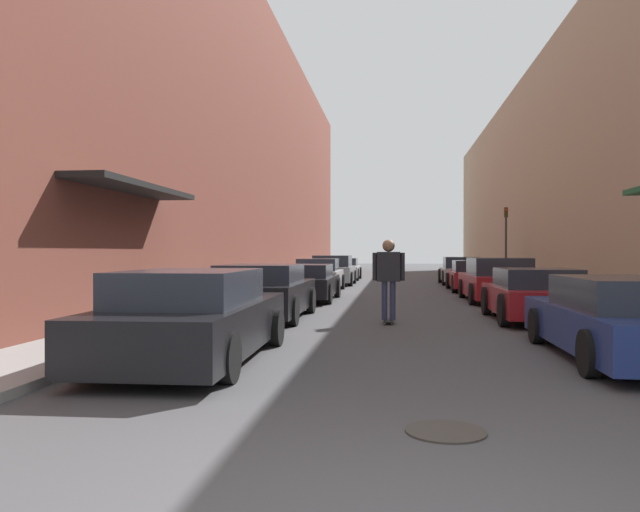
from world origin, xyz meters
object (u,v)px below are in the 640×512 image
at_px(parked_car_right_4, 460,271).
at_px(traffic_light, 506,236).
at_px(parked_car_left_4, 333,271).
at_px(parked_car_left_3, 319,275).
at_px(parked_car_left_1, 262,292).
at_px(parked_car_right_0, 621,320).
at_px(parked_car_right_3, 474,276).
at_px(skateboarder, 389,272).
at_px(parked_car_left_2, 304,282).
at_px(parked_car_left_0, 194,317).
at_px(parked_car_right_1, 535,295).
at_px(parked_car_left_5, 343,269).
at_px(manhole_cover, 446,431).
at_px(parked_car_right_2, 498,281).

xyz_separation_m(parked_car_right_4, traffic_light, (1.93, -1.13, 1.63)).
bearing_deg(parked_car_left_4, parked_car_left_3, -91.18).
relative_size(parked_car_left_1, parked_car_right_0, 0.96).
height_order(parked_car_left_1, parked_car_right_3, parked_car_left_1).
xyz_separation_m(parked_car_right_0, skateboarder, (-3.39, 4.21, 0.55)).
xyz_separation_m(parked_car_left_2, skateboarder, (2.76, -6.11, 0.55)).
relative_size(parked_car_right_0, parked_car_right_3, 1.08).
xyz_separation_m(parked_car_left_0, parked_car_right_1, (5.99, 5.90, -0.04)).
height_order(parked_car_left_4, parked_car_left_5, parked_car_left_4).
bearing_deg(manhole_cover, parked_car_right_0, 54.78).
height_order(parked_car_left_3, parked_car_right_3, parked_car_left_3).
bearing_deg(parked_car_right_3, parked_car_left_4, 146.95).
relative_size(parked_car_left_3, parked_car_right_4, 0.99).
height_order(parked_car_left_5, parked_car_right_4, parked_car_right_4).
height_order(parked_car_right_0, parked_car_right_4, parked_car_right_4).
distance_m(parked_car_left_2, parked_car_right_3, 8.28).
xyz_separation_m(parked_car_right_3, traffic_light, (1.91, 3.96, 1.67)).
bearing_deg(parked_car_right_1, parked_car_left_1, -177.73).
bearing_deg(parked_car_right_0, parked_car_right_1, 91.30).
distance_m(parked_car_right_4, traffic_light, 2.77).
bearing_deg(parked_car_left_0, parked_car_right_4, 74.71).
distance_m(parked_car_right_0, skateboarder, 5.43).
relative_size(parked_car_right_3, traffic_light, 1.26).
distance_m(parked_car_left_2, parked_car_right_1, 8.00).
bearing_deg(traffic_light, parked_car_right_0, -95.19).
bearing_deg(skateboarder, parked_car_right_1, 14.63).
distance_m(parked_car_left_2, parked_car_left_5, 15.03).
distance_m(parked_car_left_0, parked_car_right_4, 22.71).
relative_size(parked_car_left_1, parked_car_right_2, 0.98).
bearing_deg(traffic_light, parked_car_left_0, -110.86).
xyz_separation_m(parked_car_left_2, parked_car_right_3, (6.04, 5.66, 0.02)).
bearing_deg(manhole_cover, skateboarder, 94.01).
xyz_separation_m(parked_car_left_1, parked_car_left_5, (0.18, 20.53, -0.03)).
distance_m(parked_car_right_3, skateboarder, 12.23).
height_order(parked_car_left_0, parked_car_right_1, parked_car_left_0).
bearing_deg(parked_car_right_2, parked_car_right_1, -90.69).
bearing_deg(parked_car_left_1, parked_car_right_1, 2.27).
bearing_deg(parked_car_left_4, parked_car_left_2, -89.86).
xyz_separation_m(parked_car_left_3, parked_car_left_4, (0.10, 4.75, 0.05)).
distance_m(parked_car_left_2, parked_car_left_3, 4.86).
distance_m(skateboarder, manhole_cover, 8.29).
bearing_deg(parked_car_left_4, parked_car_left_0, -89.83).
xyz_separation_m(skateboarder, traffic_light, (5.20, 15.73, 1.14)).
height_order(parked_car_left_0, parked_car_right_4, parked_car_right_4).
xyz_separation_m(parked_car_right_1, skateboarder, (-3.27, -0.85, 0.54)).
relative_size(parked_car_left_0, parked_car_left_3, 1.21).
bearing_deg(parked_car_left_3, parked_car_left_2, -88.58).
bearing_deg(parked_car_left_1, parked_car_left_5, 89.51).
distance_m(parked_car_left_5, parked_car_right_2, 15.94).
bearing_deg(traffic_light, manhole_cover, -100.94).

